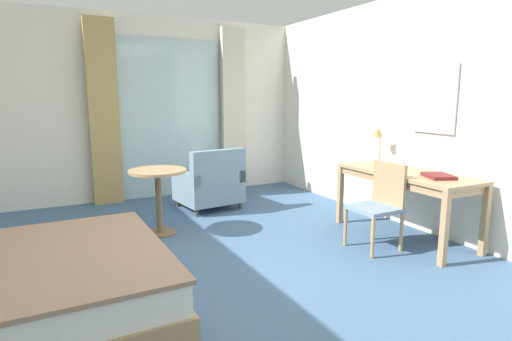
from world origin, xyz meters
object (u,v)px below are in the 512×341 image
(armchair_by_window, at_px, (210,185))
(round_cafe_table, at_px, (158,187))
(writing_desk, at_px, (406,179))
(closed_book, at_px, (439,176))
(desk_chair, at_px, (380,201))
(desk_lamp, at_px, (378,140))

(armchair_by_window, bearing_deg, round_cafe_table, -140.40)
(writing_desk, bearing_deg, closed_book, -88.17)
(desk_chair, bearing_deg, armchair_by_window, 114.33)
(writing_desk, bearing_deg, armchair_by_window, 124.87)
(armchair_by_window, bearing_deg, desk_chair, -65.67)
(writing_desk, distance_m, desk_chair, 0.50)
(desk_chair, height_order, round_cafe_table, desk_chair)
(round_cafe_table, bearing_deg, closed_book, -36.37)
(closed_book, relative_size, round_cafe_table, 0.41)
(armchair_by_window, bearing_deg, writing_desk, -55.13)
(desk_chair, height_order, closed_book, desk_chair)
(desk_chair, bearing_deg, closed_book, -31.53)
(armchair_by_window, relative_size, round_cafe_table, 1.16)
(writing_desk, height_order, armchair_by_window, armchair_by_window)
(desk_lamp, bearing_deg, writing_desk, -102.07)
(writing_desk, relative_size, desk_lamp, 3.36)
(closed_book, xyz_separation_m, round_cafe_table, (-2.36, 1.74, -0.22))
(writing_desk, relative_size, closed_book, 5.11)
(desk_lamp, height_order, round_cafe_table, desk_lamp)
(armchair_by_window, height_order, round_cafe_table, armchair_by_window)
(closed_book, relative_size, armchair_by_window, 0.36)
(closed_book, bearing_deg, armchair_by_window, 144.26)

